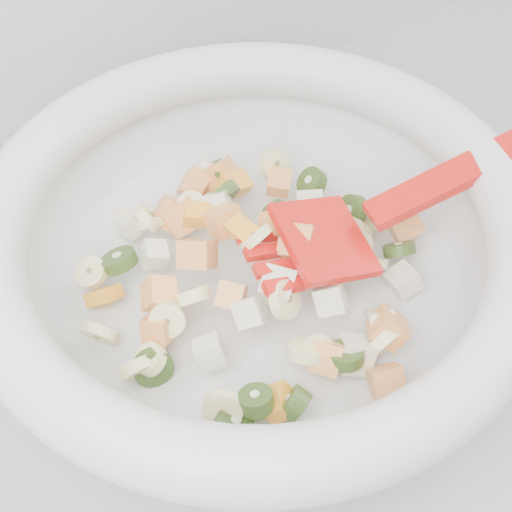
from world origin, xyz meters
TOP-DOWN VIEW (x-y plane):
  - mixing_bowl at (0.12, 1.50)m, footprint 0.49×0.39m

SIDE VIEW (x-z plane):
  - mixing_bowl at x=0.12m, z-range 0.89..1.03m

